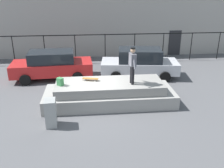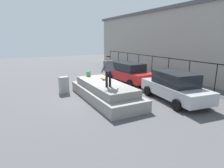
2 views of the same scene
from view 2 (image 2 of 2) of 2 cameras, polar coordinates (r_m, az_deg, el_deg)
The scene contains 10 objects.
ground_plane at distance 12.51m, azimuth -3.51°, elevation -3.55°, with size 60.00×60.00×0.00m, color #4C4C4F.
concrete_ledge at distance 11.67m, azimuth -2.19°, elevation -2.32°, with size 6.20×2.31×1.07m.
skateboarder at distance 10.31m, azimuth -1.13°, elevation 4.55°, with size 0.29×0.94×1.70m.
skateboard at distance 12.42m, azimuth -2.73°, elevation 1.89°, with size 0.80×0.39×0.12m.
backpack at distance 13.48m, azimuth -7.09°, elevation 3.07°, with size 0.28×0.20×0.36m, color #33723F.
car_red_sedan_near at distance 16.08m, azimuth 5.09°, elevation 3.45°, with size 4.88×2.32×1.70m.
car_silver_sedan_mid at distance 11.90m, azimuth 18.34°, elevation -0.68°, with size 4.88×2.53×1.76m.
utility_box at distance 13.37m, azimuth -14.32°, elevation -0.30°, with size 0.44×0.60×1.14m, color gray.
fence_row at distance 16.23m, azimuth 19.36°, elevation 4.86°, with size 24.06×0.06×2.09m.
warehouse_building at distance 20.05m, azimuth 29.83°, elevation 10.79°, with size 35.05×7.32×6.62m.
Camera 2 is at (10.92, -4.88, 3.67)m, focal length 30.33 mm.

